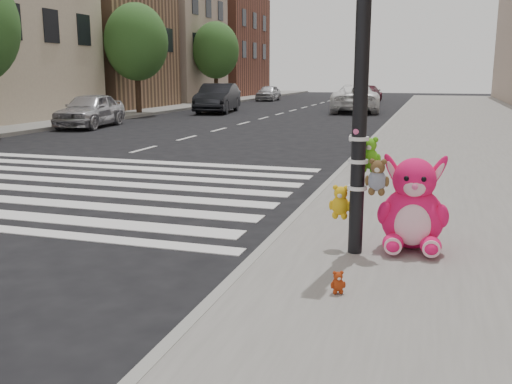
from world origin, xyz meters
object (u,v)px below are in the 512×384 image
at_px(signal_pole, 362,107).
at_px(car_white_near, 356,98).
at_px(pink_bunny, 413,210).
at_px(car_silver_far, 90,110).
at_px(red_teddy, 338,282).
at_px(car_dark_far, 218,98).

bearing_deg(signal_pole, car_white_near, 97.65).
bearing_deg(pink_bunny, car_silver_far, 130.73).
distance_m(signal_pole, red_teddy, 2.02).
distance_m(pink_bunny, car_white_near, 25.85).
relative_size(pink_bunny, car_white_near, 0.21).
xyz_separation_m(red_teddy, car_silver_far, (-12.42, 14.97, 0.43)).
height_order(pink_bunny, red_teddy, pink_bunny).
distance_m(red_teddy, car_white_near, 27.39).
distance_m(pink_bunny, car_dark_far, 25.44).
height_order(pink_bunny, car_silver_far, car_silver_far).
bearing_deg(car_white_near, pink_bunny, 92.59).
distance_m(car_dark_far, car_white_near, 7.63).
bearing_deg(pink_bunny, car_white_near, 95.49).
relative_size(signal_pole, car_silver_far, 1.00).
bearing_deg(car_dark_far, car_silver_far, -109.07).
height_order(car_silver_far, car_white_near, car_white_near).
xyz_separation_m(signal_pole, car_dark_far, (-10.62, 23.15, -0.99)).
xyz_separation_m(car_dark_far, car_white_near, (7.14, 2.69, -0.02)).
height_order(pink_bunny, car_white_near, car_white_near).
distance_m(red_teddy, car_dark_far, 26.68).
relative_size(red_teddy, car_white_near, 0.04).
bearing_deg(car_white_near, signal_pole, 91.21).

